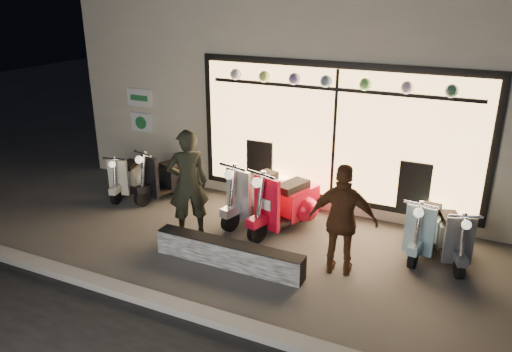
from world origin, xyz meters
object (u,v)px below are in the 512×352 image
(scooter_silver, at_px, (260,193))
(woman, at_px, (343,221))
(graffiti_barrier, at_px, (229,254))
(man, at_px, (188,183))
(scooter_red, at_px, (290,202))

(scooter_silver, relative_size, woman, 0.94)
(graffiti_barrier, relative_size, woman, 1.42)
(man, bearing_deg, graffiti_barrier, 109.42)
(graffiti_barrier, height_order, scooter_silver, scooter_silver)
(graffiti_barrier, bearing_deg, scooter_silver, 100.17)
(graffiti_barrier, xyz_separation_m, scooter_silver, (-0.34, 1.88, 0.26))
(scooter_silver, height_order, woman, woman)
(scooter_silver, bearing_deg, woman, -20.24)
(scooter_silver, xyz_separation_m, scooter_red, (0.68, -0.18, 0.01))
(scooter_red, bearing_deg, woman, -23.84)
(woman, bearing_deg, man, -11.41)
(graffiti_barrier, height_order, man, man)
(graffiti_barrier, height_order, scooter_red, scooter_red)
(scooter_red, bearing_deg, scooter_silver, -176.82)
(scooter_silver, distance_m, man, 1.53)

